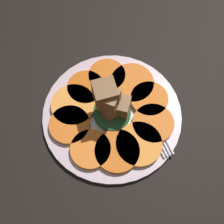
# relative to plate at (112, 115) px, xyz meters

# --- Properties ---
(table_slab) EXTENTS (1.20, 1.20, 0.02)m
(table_slab) POSITION_rel_plate_xyz_m (0.00, 0.00, -0.02)
(table_slab) COLOR black
(table_slab) RESTS_ON ground
(plate) EXTENTS (0.29, 0.29, 0.01)m
(plate) POSITION_rel_plate_xyz_m (0.00, 0.00, 0.00)
(plate) COLOR silver
(plate) RESTS_ON table_slab
(carrot_slice_0) EXTENTS (0.09, 0.09, 0.01)m
(carrot_slice_0) POSITION_rel_plate_xyz_m (0.06, -0.05, 0.01)
(carrot_slice_0) COLOR orange
(carrot_slice_0) RESTS_ON plate
(carrot_slice_1) EXTENTS (0.08, 0.08, 0.01)m
(carrot_slice_1) POSITION_rel_plate_xyz_m (0.09, -0.00, 0.01)
(carrot_slice_1) COLOR orange
(carrot_slice_1) RESTS_ON plate
(carrot_slice_2) EXTENTS (0.08, 0.08, 0.01)m
(carrot_slice_2) POSITION_rel_plate_xyz_m (0.07, 0.05, 0.01)
(carrot_slice_2) COLOR #D45E12
(carrot_slice_2) RESTS_ON plate
(carrot_slice_3) EXTENTS (0.09, 0.09, 0.01)m
(carrot_slice_3) POSITION_rel_plate_xyz_m (0.03, 0.08, 0.01)
(carrot_slice_3) COLOR #F9963A
(carrot_slice_3) RESTS_ON plate
(carrot_slice_4) EXTENTS (0.08, 0.08, 0.01)m
(carrot_slice_4) POSITION_rel_plate_xyz_m (-0.02, 0.09, 0.01)
(carrot_slice_4) COLOR orange
(carrot_slice_4) RESTS_ON plate
(carrot_slice_5) EXTENTS (0.08, 0.08, 0.01)m
(carrot_slice_5) POSITION_rel_plate_xyz_m (-0.07, 0.05, 0.01)
(carrot_slice_5) COLOR orange
(carrot_slice_5) RESTS_ON plate
(carrot_slice_6) EXTENTS (0.09, 0.09, 0.01)m
(carrot_slice_6) POSITION_rel_plate_xyz_m (-0.08, 0.00, 0.01)
(carrot_slice_6) COLOR orange
(carrot_slice_6) RESTS_ON plate
(carrot_slice_7) EXTENTS (0.09, 0.09, 0.01)m
(carrot_slice_7) POSITION_rel_plate_xyz_m (-0.07, -0.04, 0.01)
(carrot_slice_7) COLOR orange
(carrot_slice_7) RESTS_ON plate
(carrot_slice_8) EXTENTS (0.09, 0.09, 0.01)m
(carrot_slice_8) POSITION_rel_plate_xyz_m (-0.03, -0.08, 0.01)
(carrot_slice_8) COLOR orange
(carrot_slice_8) RESTS_ON plate
(carrot_slice_9) EXTENTS (0.08, 0.08, 0.01)m
(carrot_slice_9) POSITION_rel_plate_xyz_m (0.02, -0.08, 0.01)
(carrot_slice_9) COLOR orange
(carrot_slice_9) RESTS_ON plate
(center_pile) EXTENTS (0.09, 0.08, 0.10)m
(center_pile) POSITION_rel_plate_xyz_m (0.00, 0.00, 0.05)
(center_pile) COLOR #235128
(center_pile) RESTS_ON plate
(fork) EXTENTS (0.17, 0.07, 0.00)m
(fork) POSITION_rel_plate_xyz_m (-0.02, -0.08, 0.01)
(fork) COLOR silver
(fork) RESTS_ON plate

